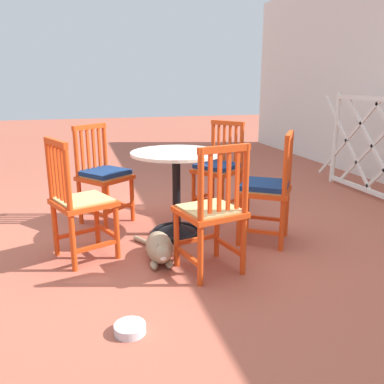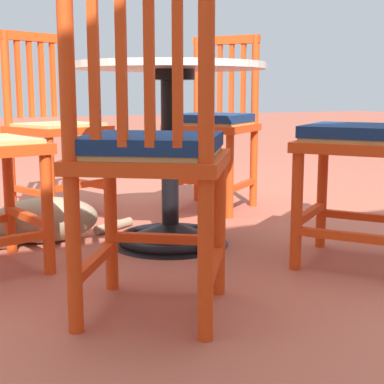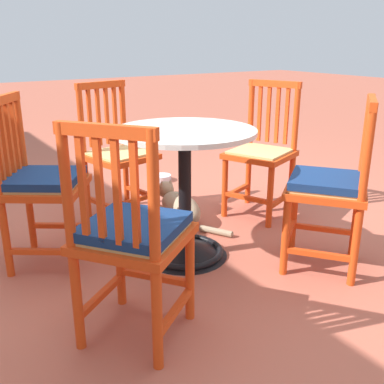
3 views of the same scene
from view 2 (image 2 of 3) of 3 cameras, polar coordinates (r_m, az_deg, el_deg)
The scene contains 7 objects.
ground_plane at distance 2.51m, azimuth -6.65°, elevation -4.42°, with size 24.00×24.00×0.00m, color #AD5642.
cafe_table at distance 2.33m, azimuth -2.18°, elevation 1.64°, with size 0.76×0.76×0.73m.
orange_chair_tucked_in at distance 1.56m, azimuth -4.18°, elevation 3.51°, with size 0.56×0.56×0.91m.
orange_chair_at_corner at distance 2.12m, azimuth 16.82°, elevation 4.81°, with size 0.56×0.56×0.91m.
orange_chair_facing_out at distance 3.05m, azimuth 2.20°, elevation 6.67°, with size 0.56×0.56×0.91m.
orange_chair_by_planter at distance 2.99m, azimuth -13.44°, elevation 6.08°, with size 0.52×0.52×0.91m.
tabby_cat at distance 2.47m, azimuth -15.19°, elevation -2.73°, with size 0.74×0.26×0.23m.
Camera 2 is at (0.79, 2.31, 0.62)m, focal length 53.96 mm.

